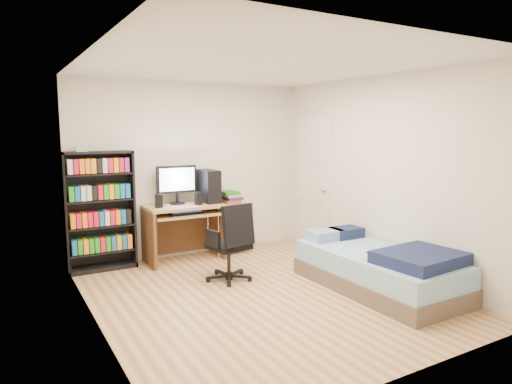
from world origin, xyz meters
TOP-DOWN VIEW (x-y plane):
  - room at (0.00, 0.00)m, footprint 3.58×4.08m
  - media_shelf at (-1.35, 1.84)m, footprint 0.87×0.29m
  - computer_desk at (-0.15, 1.75)m, footprint 1.05×0.61m
  - office_chair at (-0.08, 0.60)m, footprint 0.65×0.65m
  - wire_cart at (0.50, 1.75)m, footprint 0.58×0.42m
  - bed at (1.24, -0.54)m, footprint 0.98×1.96m
  - door at (1.72, 1.35)m, footprint 0.12×0.80m

SIDE VIEW (x-z plane):
  - bed at x=1.24m, z-range -0.03..0.53m
  - office_chair at x=-0.08m, z-range -0.17..0.78m
  - wire_cart at x=0.50m, z-range 0.14..1.07m
  - computer_desk at x=-0.15m, z-range 0.05..1.38m
  - media_shelf at x=-1.35m, z-range -0.01..1.61m
  - door at x=1.72m, z-range 0.00..2.00m
  - room at x=0.00m, z-range -0.04..2.54m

